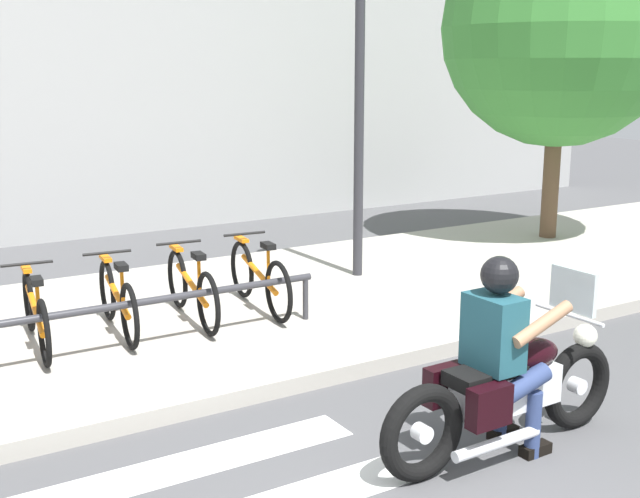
% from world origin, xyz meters
% --- Properties ---
extents(sidewalk, '(24.00, 4.40, 0.15)m').
position_xyz_m(sidewalk, '(0.00, 5.28, 0.07)').
color(sidewalk, '#A8A399').
rests_on(sidewalk, ground).
extents(crosswalk_stripe_5, '(2.80, 0.40, 0.01)m').
position_xyz_m(crosswalk_stripe_5, '(-0.96, 2.40, 0.00)').
color(crosswalk_stripe_5, white).
rests_on(crosswalk_stripe_5, ground).
extents(motorcycle, '(2.20, 0.62, 1.27)m').
position_xyz_m(motorcycle, '(1.21, 1.41, 0.47)').
color(motorcycle, black).
rests_on(motorcycle, ground).
extents(rider, '(0.63, 0.54, 1.46)m').
position_xyz_m(rider, '(1.13, 1.41, 0.84)').
color(rider, '#1E4C59').
rests_on(rider, ground).
extents(bicycle_2, '(0.48, 1.70, 0.73)m').
position_xyz_m(bicycle_2, '(-1.22, 5.00, 0.49)').
color(bicycle_2, black).
rests_on(bicycle_2, sidewalk).
extents(bicycle_3, '(0.48, 1.61, 0.76)m').
position_xyz_m(bicycle_3, '(-0.45, 5.00, 0.50)').
color(bicycle_3, black).
rests_on(bicycle_3, sidewalk).
extents(bicycle_4, '(0.48, 1.68, 0.77)m').
position_xyz_m(bicycle_4, '(0.32, 5.00, 0.50)').
color(bicycle_4, black).
rests_on(bicycle_4, sidewalk).
extents(bicycle_5, '(0.48, 1.69, 0.78)m').
position_xyz_m(bicycle_5, '(1.10, 5.00, 0.51)').
color(bicycle_5, black).
rests_on(bicycle_5, sidewalk).
extents(bike_rack, '(4.47, 0.07, 0.49)m').
position_xyz_m(bike_rack, '(-0.84, 4.44, 0.57)').
color(bike_rack, '#333338').
rests_on(bike_rack, sidewalk).
extents(street_lamp, '(0.28, 0.28, 4.55)m').
position_xyz_m(street_lamp, '(2.84, 5.68, 2.74)').
color(street_lamp, '#2D2D33').
rests_on(street_lamp, ground).
extents(tree_near_rack, '(3.48, 3.48, 5.02)m').
position_xyz_m(tree_near_rack, '(6.66, 6.08, 3.27)').
color(tree_near_rack, brown).
rests_on(tree_near_rack, ground).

